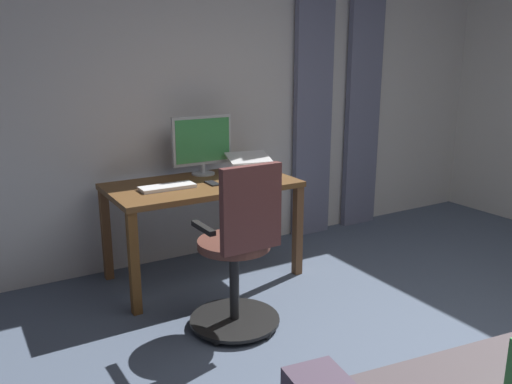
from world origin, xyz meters
name	(u,v)px	position (x,y,z in m)	size (l,w,h in m)	color
back_room_partition	(258,99)	(0.00, -2.74, 1.26)	(5.11, 0.10, 2.52)	silver
curtain_left_panel	(363,103)	(-1.09, -2.63, 1.19)	(0.37, 0.06, 2.37)	slate
curtain_right_panel	(313,106)	(-0.50, -2.63, 1.19)	(0.38, 0.06, 2.37)	slate
desk	(202,195)	(0.79, -2.22, 0.64)	(1.35, 0.72, 0.73)	brown
office_chair	(239,255)	(0.94, -1.37, 0.49)	(0.56, 0.56, 1.06)	black
computer_monitor	(202,143)	(0.66, -2.47, 0.98)	(0.49, 0.18, 0.45)	#B7BCC1
computer_keyboard	(167,187)	(1.07, -2.18, 0.74)	(0.39, 0.14, 0.02)	white
laptop	(252,169)	(0.36, -2.23, 0.79)	(0.39, 0.39, 0.16)	white
computer_mouse	(259,182)	(0.46, -1.95, 0.75)	(0.06, 0.10, 0.04)	#B7BCC1
cell_phone_face_up	(213,183)	(0.74, -2.15, 0.74)	(0.07, 0.14, 0.01)	#232328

